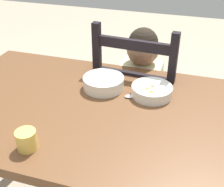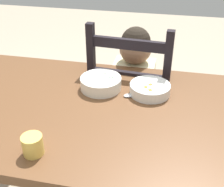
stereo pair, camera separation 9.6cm
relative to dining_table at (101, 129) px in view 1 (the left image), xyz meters
name	(u,v)px [view 1 (the left image)]	position (x,y,z in m)	size (l,w,h in m)	color
dining_table	(101,129)	(0.00, 0.00, 0.00)	(1.42, 0.83, 0.76)	brown
dining_chair	(138,110)	(0.07, 0.46, -0.19)	(0.45, 0.45, 1.00)	black
child_figure	(140,86)	(0.07, 0.46, -0.02)	(0.32, 0.31, 0.95)	beige
bowl_of_peas	(103,82)	(-0.04, 0.16, 0.14)	(0.19, 0.19, 0.06)	white
bowl_of_carrots	(152,91)	(0.18, 0.16, 0.13)	(0.18, 0.18, 0.05)	white
spoon	(134,96)	(0.11, 0.13, 0.11)	(0.13, 0.07, 0.01)	silver
drinking_cup	(27,140)	(-0.16, -0.30, 0.14)	(0.07, 0.07, 0.07)	#EEC758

